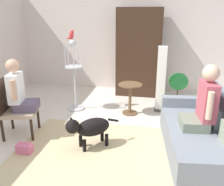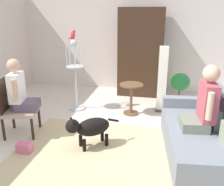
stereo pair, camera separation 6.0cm
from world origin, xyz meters
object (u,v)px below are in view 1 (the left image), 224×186
(round_end_table, at_px, (130,95))
(parrot, at_px, (71,35))
(couch, at_px, (202,133))
(bird_cage_stand, at_px, (74,76))
(handbag, at_px, (25,148))
(person_on_couch, at_px, (204,103))
(column_lamp, at_px, (161,80))
(armoire_cabinet, at_px, (139,53))
(potted_plant, at_px, (178,87))
(person_on_armchair, at_px, (19,90))
(armchair, at_px, (11,104))
(dog, at_px, (90,127))

(round_end_table, height_order, parrot, parrot)
(couch, distance_m, bird_cage_stand, 2.75)
(round_end_table, bearing_deg, parrot, 177.94)
(couch, xyz_separation_m, handbag, (-2.58, -0.52, -0.23))
(person_on_couch, relative_size, handbag, 4.13)
(person_on_couch, relative_size, column_lamp, 0.68)
(parrot, distance_m, armoire_cabinet, 1.87)
(column_lamp, relative_size, armoire_cabinet, 0.65)
(round_end_table, height_order, armoire_cabinet, armoire_cabinet)
(person_on_couch, bearing_deg, potted_plant, 96.62)
(person_on_armchair, distance_m, parrot, 1.56)
(bird_cage_stand, distance_m, potted_plant, 2.21)
(person_on_couch, height_order, handbag, person_on_couch)
(bird_cage_stand, xyz_separation_m, handbag, (-0.18, -1.81, -0.65))
(armchair, xyz_separation_m, column_lamp, (2.42, 1.54, 0.12))
(armchair, distance_m, person_on_couch, 3.01)
(round_end_table, xyz_separation_m, column_lamp, (0.59, 0.28, 0.28))
(person_on_armchair, bearing_deg, parrot, 69.11)
(column_lamp, bearing_deg, couch, -67.74)
(person_on_couch, distance_m, parrot, 2.82)
(bird_cage_stand, xyz_separation_m, armoire_cabinet, (1.22, 1.30, 0.33))
(bird_cage_stand, relative_size, potted_plant, 1.91)
(couch, relative_size, dog, 2.68)
(bird_cage_stand, bearing_deg, armchair, -116.30)
(person_on_armchair, distance_m, dog, 1.33)
(handbag, bearing_deg, person_on_armchair, 120.76)
(person_on_couch, height_order, round_end_table, person_on_couch)
(armchair, bearing_deg, potted_plant, 32.70)
(couch, xyz_separation_m, column_lamp, (-0.62, 1.52, 0.37))
(potted_plant, xyz_separation_m, handbag, (-2.33, -2.29, -0.40))
(person_on_armchair, bearing_deg, armchair, -165.99)
(couch, relative_size, parrot, 10.43)
(armchair, height_order, dog, armchair)
(dog, relative_size, armoire_cabinet, 0.34)
(parrot, xyz_separation_m, handbag, (-0.16, -1.81, -1.50))
(person_on_armchair, height_order, parrot, parrot)
(armchair, bearing_deg, person_on_armchair, 14.01)
(column_lamp, relative_size, handbag, 6.06)
(handbag, bearing_deg, armchair, 132.74)
(dog, relative_size, bird_cage_stand, 0.48)
(column_lamp, bearing_deg, potted_plant, 33.72)
(round_end_table, bearing_deg, person_on_couch, -47.19)
(person_on_couch, bearing_deg, dog, -174.60)
(parrot, bearing_deg, person_on_armchair, -110.89)
(couch, bearing_deg, round_end_table, 134.40)
(column_lamp, height_order, handbag, column_lamp)
(dog, xyz_separation_m, parrot, (-0.75, 1.47, 1.23))
(round_end_table, height_order, bird_cage_stand, bird_cage_stand)
(parrot, distance_m, potted_plant, 2.47)
(potted_plant, bearing_deg, round_end_table, -151.44)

